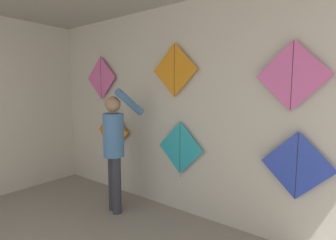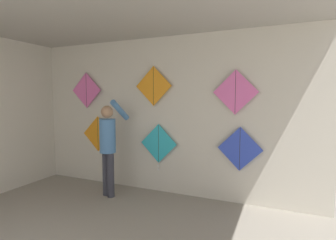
{
  "view_description": "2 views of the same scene",
  "coord_description": "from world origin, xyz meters",
  "px_view_note": "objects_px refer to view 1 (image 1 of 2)",
  "views": [
    {
      "loc": [
        2.07,
        0.97,
        1.68
      ],
      "look_at": [
        0.09,
        3.56,
        1.3
      ],
      "focal_mm": 28.0,
      "sensor_mm": 36.0,
      "label": 1
    },
    {
      "loc": [
        2.13,
        -0.42,
        1.74
      ],
      "look_at": [
        0.4,
        3.56,
        1.36
      ],
      "focal_mm": 28.0,
      "sensor_mm": 36.0,
      "label": 2
    }
  ],
  "objects_px": {
    "shopkeeper": "(114,143)",
    "kite_3": "(101,78)",
    "kite_2": "(297,166)",
    "kite_0": "(113,131)",
    "kite_1": "(180,149)",
    "kite_4": "(174,70)",
    "kite_5": "(292,76)"
  },
  "relations": [
    {
      "from": "shopkeeper",
      "to": "kite_4",
      "type": "height_order",
      "value": "kite_4"
    },
    {
      "from": "kite_3",
      "to": "kite_4",
      "type": "xyz_separation_m",
      "value": [
        1.52,
        0.0,
        0.06
      ]
    },
    {
      "from": "kite_3",
      "to": "kite_4",
      "type": "relative_size",
      "value": 1.0
    },
    {
      "from": "kite_0",
      "to": "kite_4",
      "type": "bearing_deg",
      "value": 0.0
    },
    {
      "from": "kite_0",
      "to": "kite_5",
      "type": "height_order",
      "value": "kite_5"
    },
    {
      "from": "kite_4",
      "to": "kite_5",
      "type": "height_order",
      "value": "kite_4"
    },
    {
      "from": "shopkeeper",
      "to": "kite_3",
      "type": "bearing_deg",
      "value": 169.17
    },
    {
      "from": "kite_0",
      "to": "kite_5",
      "type": "distance_m",
      "value": 2.81
    },
    {
      "from": "kite_1",
      "to": "kite_3",
      "type": "distance_m",
      "value": 1.89
    },
    {
      "from": "shopkeeper",
      "to": "kite_5",
      "type": "height_order",
      "value": "kite_5"
    },
    {
      "from": "kite_4",
      "to": "kite_0",
      "type": "bearing_deg",
      "value": 180.0
    },
    {
      "from": "kite_0",
      "to": "kite_2",
      "type": "relative_size",
      "value": 1.0
    },
    {
      "from": "shopkeeper",
      "to": "kite_3",
      "type": "distance_m",
      "value": 1.37
    },
    {
      "from": "kite_0",
      "to": "kite_2",
      "type": "xyz_separation_m",
      "value": [
        2.78,
        0.0,
        -0.08
      ]
    },
    {
      "from": "kite_1",
      "to": "kite_5",
      "type": "bearing_deg",
      "value": 0.02
    },
    {
      "from": "kite_2",
      "to": "kite_1",
      "type": "bearing_deg",
      "value": -179.98
    },
    {
      "from": "kite_1",
      "to": "kite_3",
      "type": "relative_size",
      "value": 1.19
    },
    {
      "from": "kite_3",
      "to": "shopkeeper",
      "type": "bearing_deg",
      "value": -29.86
    },
    {
      "from": "kite_0",
      "to": "kite_2",
      "type": "distance_m",
      "value": 2.78
    },
    {
      "from": "kite_1",
      "to": "kite_5",
      "type": "xyz_separation_m",
      "value": [
        1.34,
        0.0,
        0.93
      ]
    },
    {
      "from": "kite_0",
      "to": "kite_4",
      "type": "height_order",
      "value": "kite_4"
    },
    {
      "from": "shopkeeper",
      "to": "kite_1",
      "type": "distance_m",
      "value": 0.89
    },
    {
      "from": "kite_2",
      "to": "kite_3",
      "type": "distance_m",
      "value": 3.19
    },
    {
      "from": "kite_2",
      "to": "kite_3",
      "type": "bearing_deg",
      "value": 180.0
    },
    {
      "from": "kite_0",
      "to": "kite_5",
      "type": "bearing_deg",
      "value": 0.0
    },
    {
      "from": "kite_0",
      "to": "kite_2",
      "type": "height_order",
      "value": "kite_0"
    },
    {
      "from": "kite_2",
      "to": "shopkeeper",
      "type": "bearing_deg",
      "value": -166.89
    },
    {
      "from": "kite_2",
      "to": "kite_5",
      "type": "height_order",
      "value": "kite_5"
    },
    {
      "from": "shopkeeper",
      "to": "kite_2",
      "type": "bearing_deg",
      "value": 32.14
    },
    {
      "from": "kite_1",
      "to": "kite_5",
      "type": "relative_size",
      "value": 1.19
    },
    {
      "from": "kite_4",
      "to": "kite_5",
      "type": "bearing_deg",
      "value": 0.0
    },
    {
      "from": "kite_0",
      "to": "kite_2",
      "type": "bearing_deg",
      "value": 0.0
    }
  ]
}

